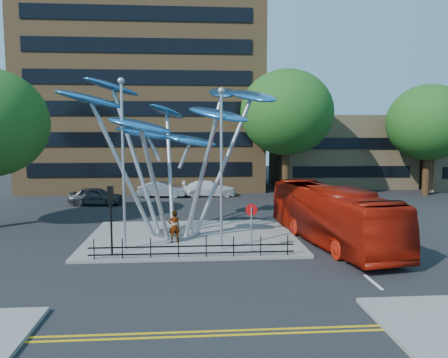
{
  "coord_description": "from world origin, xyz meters",
  "views": [
    {
      "loc": [
        -1.01,
        -19.07,
        6.24
      ],
      "look_at": [
        0.71,
        4.0,
        3.72
      ],
      "focal_mm": 35.0,
      "sensor_mm": 36.0,
      "label": 1
    }
  ],
  "objects": [
    {
      "name": "ground",
      "position": [
        0.0,
        0.0,
        0.0
      ],
      "size": [
        120.0,
        120.0,
        0.0
      ],
      "primitive_type": "plane",
      "color": "black",
      "rests_on": "ground"
    },
    {
      "name": "traffic_island",
      "position": [
        -1.0,
        6.0,
        0.07
      ],
      "size": [
        12.0,
        9.0,
        0.15
      ],
      "primitive_type": "cube",
      "color": "slate",
      "rests_on": "ground"
    },
    {
      "name": "double_yellow_near",
      "position": [
        0.0,
        -6.0,
        0.01
      ],
      "size": [
        40.0,
        0.12,
        0.01
      ],
      "primitive_type": "cube",
      "color": "gold",
      "rests_on": "ground"
    },
    {
      "name": "double_yellow_far",
      "position": [
        0.0,
        -6.3,
        0.01
      ],
      "size": [
        40.0,
        0.12,
        0.01
      ],
      "primitive_type": "cube",
      "color": "gold",
      "rests_on": "ground"
    },
    {
      "name": "brick_tower",
      "position": [
        -6.0,
        32.0,
        15.0
      ],
      "size": [
        25.0,
        15.0,
        30.0
      ],
      "primitive_type": "cube",
      "color": "brown",
      "rests_on": "ground"
    },
    {
      "name": "low_building_near",
      "position": [
        16.0,
        30.0,
        4.0
      ],
      "size": [
        15.0,
        8.0,
        8.0
      ],
      "primitive_type": "cube",
      "color": "tan",
      "rests_on": "ground"
    },
    {
      "name": "tree_right",
      "position": [
        8.0,
        22.0,
        8.04
      ],
      "size": [
        8.8,
        8.8,
        12.11
      ],
      "color": "black",
      "rests_on": "ground"
    },
    {
      "name": "tree_far",
      "position": [
        22.0,
        22.0,
        7.11
      ],
      "size": [
        8.0,
        8.0,
        10.81
      ],
      "color": "black",
      "rests_on": "ground"
    },
    {
      "name": "leaf_sculpture",
      "position": [
        -2.07,
        6.68,
        6.87
      ],
      "size": [
        12.72,
        9.54,
        9.51
      ],
      "color": "#9EA0A5",
      "rests_on": "traffic_island"
    },
    {
      "name": "street_lamp_left",
      "position": [
        -4.5,
        3.5,
        5.36
      ],
      "size": [
        0.36,
        0.36,
        8.8
      ],
      "color": "#9EA0A5",
      "rests_on": "traffic_island"
    },
    {
      "name": "street_lamp_right",
      "position": [
        0.5,
        3.0,
        5.09
      ],
      "size": [
        0.36,
        0.36,
        8.3
      ],
      "color": "#9EA0A5",
      "rests_on": "traffic_island"
    },
    {
      "name": "traffic_light_island",
      "position": [
        -5.0,
        2.5,
        2.61
      ],
      "size": [
        0.28,
        0.18,
        3.42
      ],
      "color": "black",
      "rests_on": "traffic_island"
    },
    {
      "name": "no_entry_sign_island",
      "position": [
        2.0,
        2.52,
        1.82
      ],
      "size": [
        0.6,
        0.1,
        2.45
      ],
      "color": "#9EA0A5",
      "rests_on": "traffic_island"
    },
    {
      "name": "pedestrian_railing_front",
      "position": [
        -1.0,
        1.7,
        0.55
      ],
      "size": [
        10.0,
        0.06,
        1.0
      ],
      "color": "black",
      "rests_on": "traffic_island"
    },
    {
      "name": "red_bus",
      "position": [
        6.75,
        4.38,
        1.61
      ],
      "size": [
        4.5,
        11.82,
        3.21
      ],
      "primitive_type": "imported",
      "rotation": [
        0.0,
        0.0,
        0.16
      ],
      "color": "#971306",
      "rests_on": "ground"
    },
    {
      "name": "pedestrian",
      "position": [
        -1.99,
        4.64,
        1.04
      ],
      "size": [
        0.75,
        0.6,
        1.78
      ],
      "primitive_type": "imported",
      "rotation": [
        0.0,
        0.0,
        3.45
      ],
      "color": "gray",
      "rests_on": "traffic_island"
    },
    {
      "name": "parked_car_left",
      "position": [
        -9.15,
        18.48,
        0.77
      ],
      "size": [
        4.66,
        2.18,
        1.54
      ],
      "primitive_type": "imported",
      "rotation": [
        0.0,
        0.0,
        1.49
      ],
      "color": "#393C40",
      "rests_on": "ground"
    },
    {
      "name": "parked_car_mid",
      "position": [
        -3.85,
        22.61,
        0.74
      ],
      "size": [
        4.62,
        1.94,
        1.49
      ],
      "primitive_type": "imported",
      "rotation": [
        0.0,
        0.0,
        1.49
      ],
      "color": "#A7A9AF",
      "rests_on": "ground"
    },
    {
      "name": "parked_car_right",
      "position": [
        0.65,
        22.86,
        0.76
      ],
      "size": [
        5.31,
        2.35,
        1.52
      ],
      "primitive_type": "imported",
      "rotation": [
        0.0,
        0.0,
        1.61
      ],
      "color": "white",
      "rests_on": "ground"
    }
  ]
}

